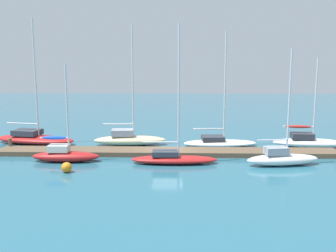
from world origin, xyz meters
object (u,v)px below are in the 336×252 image
sailboat_3 (173,157)px  mooring_buoy_orange (67,167)px  sailboat_4 (219,141)px  sailboat_0 (34,138)px  sailboat_6 (308,141)px  sailboat_1 (65,154)px  sailboat_5 (282,158)px  sailboat_2 (129,138)px

sailboat_3 → mooring_buoy_orange: bearing=-161.5°
sailboat_4 → mooring_buoy_orange: 14.09m
sailboat_0 → sailboat_3: 14.52m
sailboat_3 → sailboat_6: 13.20m
sailboat_0 → sailboat_3: (12.90, -6.67, -0.05)m
sailboat_1 → mooring_buoy_orange: sailboat_1 is taller
sailboat_1 → sailboat_5: sailboat_5 is taller
mooring_buoy_orange → sailboat_1: bearing=108.6°
sailboat_0 → sailboat_5: size_ratio=1.34×
sailboat_5 → sailboat_6: 7.27m
sailboat_0 → sailboat_6: sailboat_0 is taller
sailboat_3 → sailboat_6: (11.83, 5.86, 0.05)m
sailboat_6 → mooring_buoy_orange: size_ratio=11.04×
sailboat_2 → sailboat_3: bearing=-60.7°
sailboat_1 → sailboat_4: bearing=23.9°
sailboat_2 → sailboat_3: size_ratio=1.05×
sailboat_1 → sailboat_3: 8.21m
sailboat_3 → sailboat_6: sailboat_3 is taller
sailboat_0 → sailboat_2: bearing=8.9°
sailboat_1 → sailboat_3: size_ratio=0.72×
sailboat_1 → sailboat_6: size_ratio=0.93×
sailboat_2 → sailboat_3: (4.06, -6.21, -0.13)m
sailboat_3 → sailboat_5: bearing=-2.9°
sailboat_3 → sailboat_5: (7.94, -0.28, 0.09)m
sailboat_2 → mooring_buoy_orange: bearing=-113.7°
sailboat_6 → sailboat_0: bearing=-177.0°
mooring_buoy_orange → sailboat_5: bearing=8.5°
sailboat_2 → sailboat_4: size_ratio=1.06×
sailboat_4 → mooring_buoy_orange: bearing=-146.7°
sailboat_0 → sailboat_2: sailboat_0 is taller
sailboat_1 → sailboat_2: (4.14, 5.89, 0.05)m
sailboat_0 → sailboat_4: sailboat_0 is taller
sailboat_0 → sailboat_1: sailboat_0 is taller
sailboat_3 → sailboat_4: bearing=55.1°
sailboat_2 → sailboat_3: sailboat_2 is taller
sailboat_3 → sailboat_4: 7.17m
sailboat_1 → sailboat_4: 13.44m
sailboat_1 → sailboat_6: sailboat_6 is taller
sailboat_0 → sailboat_6: bearing=10.0°
sailboat_2 → sailboat_4: bearing=-5.8°
sailboat_4 → sailboat_0: bearing=173.8°
sailboat_4 → mooring_buoy_orange: (-11.24, -8.49, -0.09)m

